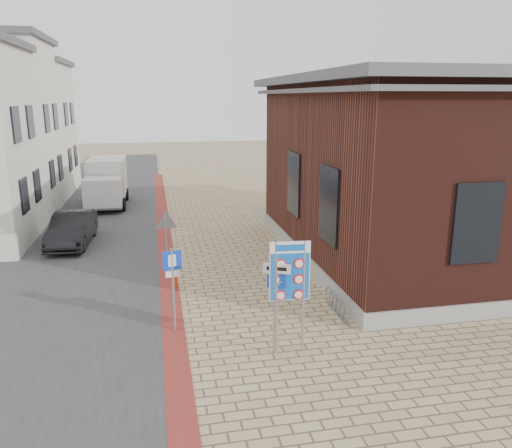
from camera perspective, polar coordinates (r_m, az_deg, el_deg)
name	(u,v)px	position (r m, az deg, el deg)	size (l,w,h in m)	color
ground	(263,361)	(12.20, 0.77, -15.35)	(120.00, 120.00, 0.00)	tan
road_strip	(92,221)	(26.26, -18.27, 0.31)	(7.00, 60.00, 0.02)	#38383A
curb_strip	(165,245)	(21.23, -10.33, -2.41)	(0.60, 40.00, 0.02)	maroon
brick_building	(451,165)	(20.85, 21.42, 6.30)	(13.00, 13.00, 6.80)	gray
townhouse_far	(12,128)	(35.50, -26.15, 9.86)	(7.40, 6.40, 8.30)	beige
bike_rack	(337,304)	(14.67, 9.19, -9.06)	(0.08, 1.80, 0.60)	slate
sedan	(72,229)	(22.24, -20.29, -0.53)	(1.44, 4.14, 1.36)	black
box_truck	(106,182)	(29.57, -16.73, 4.59)	(2.20, 5.03, 2.62)	slate
border_sign	(290,274)	(11.76, 3.87, -5.69)	(0.96, 0.13, 2.81)	gray
essen_sign	(277,291)	(11.85, 2.36, -7.65)	(0.61, 0.31, 2.44)	gray
parking_sign	(173,276)	(13.15, -9.52, -5.89)	(0.50, 0.15, 2.29)	gray
yield_sign	(166,228)	(16.90, -10.23, -0.43)	(0.84, 0.07, 2.37)	gray
bollard	(175,272)	(16.31, -9.24, -5.47)	(0.10, 0.10, 1.14)	red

